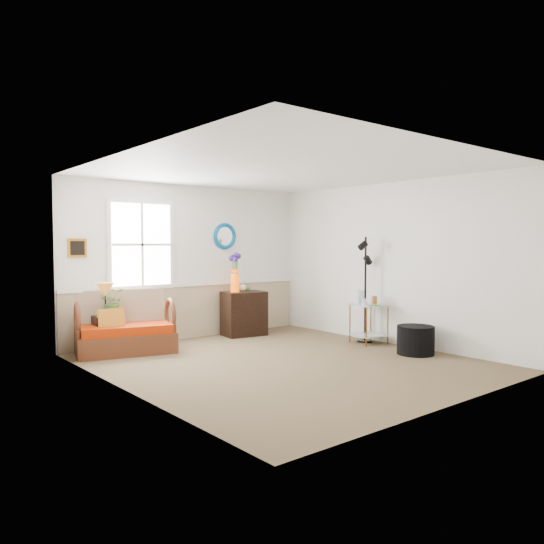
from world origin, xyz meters
TOP-DOWN VIEW (x-y plane):
  - floor at (0.00, 0.00)m, footprint 4.50×5.00m
  - ceiling at (0.00, 0.00)m, footprint 4.50×5.00m
  - walls at (0.00, 0.00)m, footprint 4.51×5.01m
  - wainscot at (0.00, 2.48)m, footprint 4.46×0.02m
  - chair_rail at (0.00, 2.47)m, footprint 4.46×0.04m
  - window at (-0.90, 2.47)m, footprint 1.14×0.06m
  - picture at (-1.92, 2.48)m, footprint 0.28×0.03m
  - mirror at (0.70, 2.48)m, footprint 0.47×0.07m
  - loveseat at (-1.40, 2.00)m, footprint 1.55×1.12m
  - throw_pillow at (-1.62, 1.97)m, footprint 0.38×0.13m
  - lamp_stand at (-1.65, 2.14)m, footprint 0.34×0.34m
  - table_lamp at (-1.63, 2.18)m, footprint 0.33×0.33m
  - potted_plant at (-1.53, 2.13)m, footprint 0.48×0.51m
  - cabinet at (0.84, 2.10)m, footprint 0.79×0.57m
  - flower_vase at (0.68, 2.14)m, footprint 0.27×0.27m
  - side_table at (1.95, 0.20)m, footprint 0.60×0.60m
  - tabletop_items at (1.91, 0.18)m, footprint 0.46×0.46m
  - floor_lamp at (2.02, 0.34)m, footprint 0.30×0.30m
  - ottoman at (1.84, -0.78)m, footprint 0.69×0.69m

SIDE VIEW (x-z plane):
  - floor at x=0.00m, z-range -0.01..0.01m
  - ottoman at x=1.84m, z-range 0.00..0.42m
  - lamp_stand at x=-1.65m, z-range 0.00..0.56m
  - side_table at x=1.95m, z-range 0.00..0.64m
  - cabinet at x=0.84m, z-range 0.00..0.78m
  - wainscot at x=0.00m, z-range 0.00..0.90m
  - loveseat at x=-1.40m, z-range 0.00..0.91m
  - throw_pillow at x=-1.62m, z-range 0.30..0.67m
  - potted_plant at x=-1.53m, z-range 0.56..0.87m
  - tabletop_items at x=1.91m, z-range 0.64..0.87m
  - table_lamp at x=-1.63m, z-range 0.56..1.04m
  - floor_lamp at x=2.02m, z-range 0.00..1.73m
  - chair_rail at x=0.00m, z-range 0.89..0.95m
  - flower_vase at x=0.68m, z-range 0.78..1.44m
  - walls at x=0.00m, z-range 0.00..2.60m
  - picture at x=-1.92m, z-range 1.41..1.69m
  - window at x=-0.90m, z-range 0.88..2.32m
  - mirror at x=0.70m, z-range 1.51..1.99m
  - ceiling at x=0.00m, z-range 2.60..2.60m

